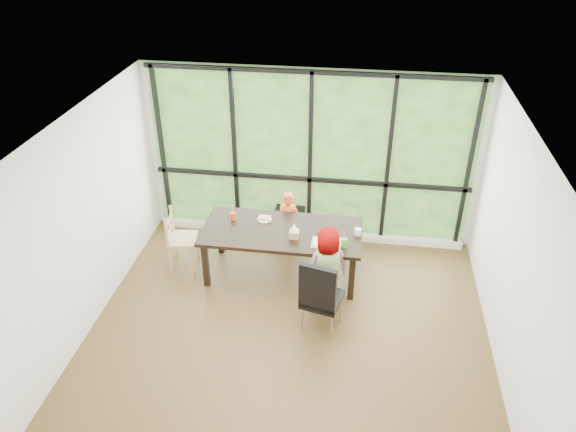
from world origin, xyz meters
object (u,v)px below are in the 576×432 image
object	(u,v)px
chair_window_leather	(290,208)
orange_cup	(233,216)
child_toddler	(288,223)
white_mug	(358,232)
child_older	(325,268)
chair_end_beech	(183,239)
plate_far	(265,219)
dining_table	(282,252)
tissue_box	(294,234)
chair_interior_leather	(322,294)
plate_near	(323,242)
green_cup	(344,243)

from	to	relation	value
chair_window_leather	orange_cup	bearing A→B (deg)	-132.91
child_toddler	white_mug	xyz separation A→B (m)	(1.04, -0.57, 0.30)
chair_window_leather	child_older	size ratio (longest dim) A/B	0.91
chair_end_beech	plate_far	distance (m)	1.23
dining_table	tissue_box	world-z (taller)	tissue_box
white_mug	child_older	bearing A→B (deg)	-122.58
dining_table	white_mug	size ratio (longest dim) A/B	23.85
tissue_box	child_toddler	bearing A→B (deg)	104.12
chair_interior_leather	plate_near	size ratio (longest dim) A/B	3.99
chair_window_leather	white_mug	xyz separation A→B (m)	(1.07, -0.94, 0.26)
chair_window_leather	orange_cup	xyz separation A→B (m)	(-0.70, -0.80, 0.27)
white_mug	tissue_box	world-z (taller)	tissue_box
chair_end_beech	tissue_box	size ratio (longest dim) A/B	7.18
green_cup	white_mug	size ratio (longest dim) A/B	1.37
chair_window_leather	chair_end_beech	bearing A→B (deg)	-147.73
chair_interior_leather	white_mug	world-z (taller)	chair_interior_leather
chair_window_leather	tissue_box	world-z (taller)	chair_window_leather
orange_cup	tissue_box	bearing A→B (deg)	-19.86
chair_interior_leather	plate_far	world-z (taller)	chair_interior_leather
plate_near	orange_cup	size ratio (longest dim) A/B	2.39
chair_interior_leather	chair_end_beech	distance (m)	2.37
child_older	chair_window_leather	bearing A→B (deg)	-90.24
plate_near	white_mug	size ratio (longest dim) A/B	2.92
plate_far	green_cup	size ratio (longest dim) A/B	1.63
chair_interior_leather	orange_cup	world-z (taller)	chair_interior_leather
plate_far	dining_table	bearing A→B (deg)	-39.66
plate_far	green_cup	bearing A→B (deg)	-24.00
white_mug	plate_near	bearing A→B (deg)	-150.50
chair_window_leather	plate_far	size ratio (longest dim) A/B	5.24
chair_window_leather	chair_end_beech	distance (m)	1.73
child_toddler	orange_cup	distance (m)	0.90
chair_end_beech	green_cup	bearing A→B (deg)	-103.98
plate_far	orange_cup	bearing A→B (deg)	-172.15
green_cup	plate_far	bearing A→B (deg)	156.00
dining_table	plate_near	size ratio (longest dim) A/B	8.17
chair_end_beech	orange_cup	xyz separation A→B (m)	(0.73, 0.16, 0.36)
child_toddler	child_older	size ratio (longest dim) A/B	0.84
dining_table	white_mug	world-z (taller)	white_mug
orange_cup	plate_far	bearing A→B (deg)	7.85
dining_table	child_toddler	bearing A→B (deg)	90.00
chair_end_beech	white_mug	distance (m)	2.53
orange_cup	chair_interior_leather	bearing A→B (deg)	-41.04
plate_near	white_mug	distance (m)	0.52
chair_interior_leather	tissue_box	xyz separation A→B (m)	(-0.47, 0.88, 0.26)
child_toddler	white_mug	distance (m)	1.23
chair_end_beech	plate_near	world-z (taller)	chair_end_beech
plate_far	tissue_box	world-z (taller)	tissue_box
dining_table	green_cup	size ratio (longest dim) A/B	17.46
plate_far	plate_near	world-z (taller)	plate_near
chair_end_beech	white_mug	size ratio (longest dim) A/B	9.70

